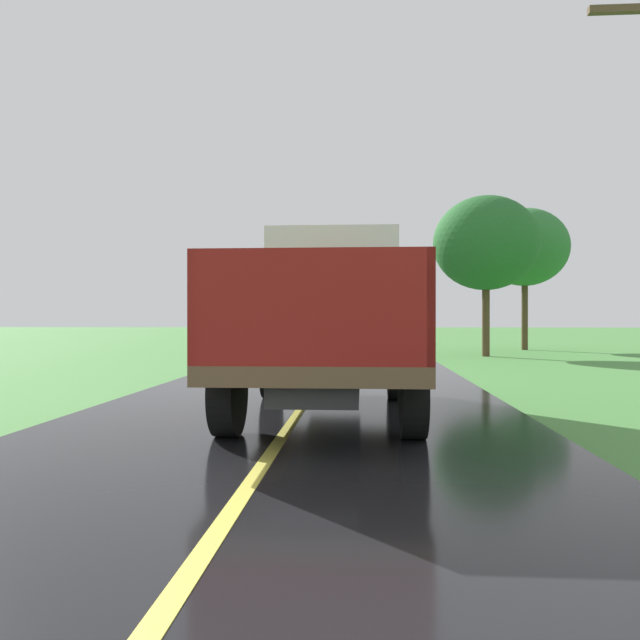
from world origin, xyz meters
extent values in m
cube|color=#2D2D30|center=(0.43, 10.39, 0.68)|extent=(0.90, 5.51, 0.24)
cube|color=brown|center=(0.43, 10.39, 0.88)|extent=(2.30, 5.80, 0.20)
cube|color=silver|center=(0.43, 12.34, 1.93)|extent=(2.10, 1.90, 1.90)
cube|color=black|center=(0.43, 13.30, 2.26)|extent=(1.78, 0.02, 0.76)
cube|color=maroon|center=(-0.68, 9.42, 1.53)|extent=(0.08, 3.85, 1.10)
cube|color=maroon|center=(1.54, 9.42, 1.53)|extent=(0.08, 3.85, 1.10)
cube|color=maroon|center=(0.43, 7.53, 1.53)|extent=(2.30, 0.08, 1.10)
cube|color=maroon|center=(0.43, 11.30, 1.53)|extent=(2.30, 0.08, 1.10)
cylinder|color=black|center=(-0.62, 12.19, 0.58)|extent=(0.28, 1.00, 1.00)
cylinder|color=black|center=(1.48, 12.19, 0.58)|extent=(0.28, 1.00, 1.00)
cylinder|color=black|center=(-0.62, 8.80, 0.58)|extent=(0.28, 1.00, 1.00)
cylinder|color=black|center=(1.48, 8.80, 0.58)|extent=(0.28, 1.00, 1.00)
ellipsoid|color=#A6C127|center=(0.84, 9.34, 1.80)|extent=(0.47, 0.53, 0.51)
ellipsoid|color=#A8C51D|center=(-0.34, 10.62, 1.49)|extent=(0.54, 0.51, 0.43)
ellipsoid|color=#A6BC2E|center=(0.72, 8.07, 1.50)|extent=(0.60, 0.59, 0.37)
ellipsoid|color=#A8BE2F|center=(0.87, 8.77, 1.19)|extent=(0.45, 0.41, 0.49)
ellipsoid|color=#A4C735|center=(-0.14, 9.52, 1.52)|extent=(0.57, 0.69, 0.47)
ellipsoid|color=#A8B830|center=(0.45, 7.97, 1.49)|extent=(0.58, 0.53, 0.39)
ellipsoid|color=#9BCC28|center=(-0.32, 8.35, 1.51)|extent=(0.51, 0.58, 0.41)
ellipsoid|color=#9FBD20|center=(-0.37, 8.78, 1.84)|extent=(0.60, 0.56, 0.43)
ellipsoid|color=#9FBD32|center=(-0.26, 7.84, 1.50)|extent=(0.54, 0.53, 0.40)
ellipsoid|color=#9EB721|center=(0.44, 9.80, 1.15)|extent=(0.55, 0.54, 0.38)
ellipsoid|color=#99BD22|center=(0.88, 8.06, 1.48)|extent=(0.57, 0.72, 0.37)
ellipsoid|color=#A6CB2C|center=(1.24, 8.86, 1.18)|extent=(0.57, 0.69, 0.42)
ellipsoid|color=#9AC52D|center=(-0.24, 10.05, 1.82)|extent=(0.54, 0.57, 0.42)
ellipsoid|color=#A2BF21|center=(1.12, 9.85, 1.51)|extent=(0.50, 0.48, 0.46)
cylinder|color=#4C3823|center=(8.25, 30.33, 1.55)|extent=(0.28, 0.28, 3.09)
ellipsoid|color=#2D7033|center=(8.25, 30.33, 4.65)|extent=(3.90, 3.90, 3.51)
cylinder|color=#4C3823|center=(5.54, 25.35, 1.34)|extent=(0.28, 0.28, 2.69)
ellipsoid|color=#236028|center=(5.54, 25.35, 4.26)|extent=(3.93, 3.93, 3.53)
camera|label=1|loc=(0.91, 1.83, 1.43)|focal=34.65mm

